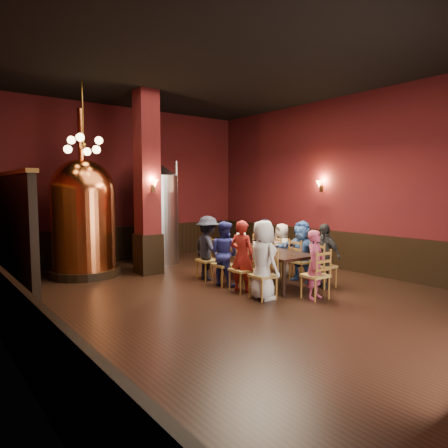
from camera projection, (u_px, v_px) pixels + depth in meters
room at (227, 182)px, 7.81m from camera, size 10.00×10.02×4.50m
wainscot_right at (346, 251)px, 10.39m from camera, size 0.08×9.90×1.00m
wainscot_back at (124, 243)px, 11.87m from camera, size 7.90×0.08×1.00m
wainscot_left at (4, 305)px, 5.55m from camera, size 0.08×9.90×1.00m
column at (147, 183)px, 9.83m from camera, size 0.58×0.58×4.50m
partition at (16, 232)px, 8.47m from camera, size 0.22×3.50×2.40m
pendant_cluster at (84, 145)px, 8.92m from camera, size 0.90×0.90×1.70m
sconce_wall at (321, 186)px, 10.83m from camera, size 0.20×0.20×0.36m
sconce_column at (153, 185)px, 9.60m from camera, size 0.20×0.20×0.36m
dining_table at (264, 253)px, 8.93m from camera, size 1.15×2.46×0.75m
chair_0 at (263, 275)px, 7.65m from camera, size 0.49×0.49×0.92m
person_0 at (263, 260)px, 7.63m from camera, size 0.57×0.79×1.52m
chair_1 at (242, 270)px, 8.21m from camera, size 0.49×0.49×0.92m
person_1 at (242, 256)px, 8.18m from camera, size 0.50×0.62×1.48m
chair_2 at (224, 265)px, 8.75m from camera, size 0.49×0.49×0.92m
person_2 at (224, 253)px, 8.73m from camera, size 0.53×0.76×1.42m
chair_3 at (208, 260)px, 9.30m from camera, size 0.49×0.49×0.92m
person_3 at (208, 248)px, 9.28m from camera, size 0.64×1.01×1.49m
chair_4 at (324, 266)px, 8.61m from camera, size 0.49×0.49×0.92m
person_4 at (324, 255)px, 8.59m from camera, size 0.35×0.81×1.38m
chair_5 at (301, 261)px, 9.16m from camera, size 0.49×0.49×0.92m
person_5 at (301, 251)px, 9.14m from camera, size 0.61×1.34×1.40m
chair_6 at (282, 257)px, 9.70m from camera, size 0.49×0.49×0.92m
person_6 at (282, 250)px, 9.69m from camera, size 0.57×0.72×1.28m
chair_7 at (264, 253)px, 10.25m from camera, size 0.49×0.49×0.92m
person_7 at (264, 245)px, 10.24m from camera, size 0.52×0.73×1.35m
chair_8 at (315, 275)px, 7.68m from camera, size 0.49×0.49×0.92m
person_8 at (316, 265)px, 7.66m from camera, size 0.55×0.43×1.33m
copper_kettle at (83, 216)px, 9.66m from camera, size 1.87×1.87×4.01m
steel_vessel at (157, 212)px, 11.36m from camera, size 1.57×1.57×2.89m
rose_vase at (242, 235)px, 9.70m from camera, size 0.22×0.22×0.38m
wine_glass_0 at (249, 247)px, 8.85m from camera, size 0.07×0.07×0.17m
wine_glass_1 at (245, 244)px, 9.27m from camera, size 0.07×0.07×0.17m
wine_glass_2 at (253, 243)px, 9.45m from camera, size 0.07×0.07×0.17m
wine_glass_3 at (256, 247)px, 8.82m from camera, size 0.07×0.07×0.17m
wine_glass_4 at (272, 250)px, 8.44m from camera, size 0.07×0.07×0.17m
wine_glass_5 at (285, 248)px, 8.71m from camera, size 0.07×0.07×0.17m
wine_glass_6 at (272, 246)px, 8.92m from camera, size 0.07×0.07×0.17m
wine_glass_7 at (292, 251)px, 8.26m from camera, size 0.07×0.07×0.17m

